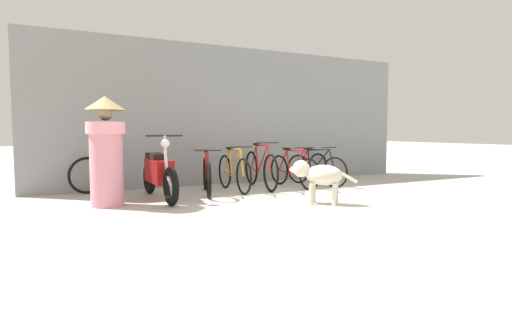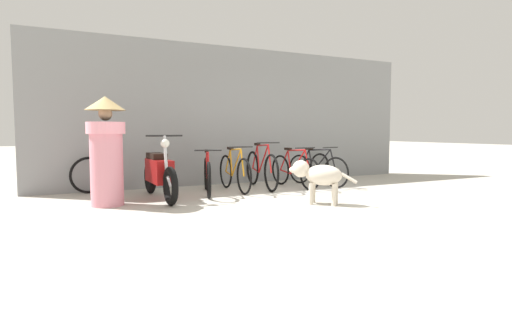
{
  "view_description": "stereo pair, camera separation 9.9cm",
  "coord_description": "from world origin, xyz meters",
  "px_view_note": "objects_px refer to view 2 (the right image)",
  "views": [
    {
      "loc": [
        -3.63,
        -4.85,
        1.13
      ],
      "look_at": [
        -0.62,
        1.12,
        0.65
      ],
      "focal_mm": 28.0,
      "sensor_mm": 36.0,
      "label": 1
    },
    {
      "loc": [
        -3.54,
        -4.89,
        1.13
      ],
      "look_at": [
        -0.62,
        1.12,
        0.65
      ],
      "focal_mm": 28.0,
      "sensor_mm": 36.0,
      "label": 2
    }
  ],
  "objects_px": {
    "bicycle_2": "(261,169)",
    "person_in_robes": "(106,148)",
    "motorcycle": "(159,173)",
    "bicycle_3": "(294,171)",
    "bicycle_1": "(234,172)",
    "bicycle_0": "(207,176)",
    "spare_tire_left": "(319,166)",
    "spare_tire_right": "(89,175)",
    "bicycle_4": "(317,169)",
    "stray_dog": "(318,175)"
  },
  "relations": [
    {
      "from": "bicycle_0",
      "to": "motorcycle",
      "type": "bearing_deg",
      "value": -63.21
    },
    {
      "from": "bicycle_0",
      "to": "bicycle_1",
      "type": "relative_size",
      "value": 1.01
    },
    {
      "from": "stray_dog",
      "to": "person_in_robes",
      "type": "height_order",
      "value": "person_in_robes"
    },
    {
      "from": "bicycle_0",
      "to": "spare_tire_right",
      "type": "distance_m",
      "value": 2.17
    },
    {
      "from": "bicycle_3",
      "to": "spare_tire_right",
      "type": "distance_m",
      "value": 3.89
    },
    {
      "from": "bicycle_1",
      "to": "bicycle_4",
      "type": "xyz_separation_m",
      "value": [
        1.85,
        -0.04,
        -0.02
      ]
    },
    {
      "from": "motorcycle",
      "to": "person_in_robes",
      "type": "bearing_deg",
      "value": -75.92
    },
    {
      "from": "person_in_robes",
      "to": "bicycle_3",
      "type": "bearing_deg",
      "value": -146.43
    },
    {
      "from": "spare_tire_left",
      "to": "spare_tire_right",
      "type": "relative_size",
      "value": 0.91
    },
    {
      "from": "bicycle_1",
      "to": "spare_tire_left",
      "type": "relative_size",
      "value": 2.63
    },
    {
      "from": "bicycle_2",
      "to": "person_in_robes",
      "type": "distance_m",
      "value": 3.06
    },
    {
      "from": "bicycle_3",
      "to": "bicycle_2",
      "type": "bearing_deg",
      "value": -112.57
    },
    {
      "from": "spare_tire_left",
      "to": "spare_tire_right",
      "type": "height_order",
      "value": "spare_tire_right"
    },
    {
      "from": "bicycle_2",
      "to": "motorcycle",
      "type": "distance_m",
      "value": 2.15
    },
    {
      "from": "motorcycle",
      "to": "stray_dog",
      "type": "xyz_separation_m",
      "value": [
        2.12,
        -1.54,
        0.02
      ]
    },
    {
      "from": "bicycle_4",
      "to": "spare_tire_right",
      "type": "relative_size",
      "value": 2.32
    },
    {
      "from": "bicycle_0",
      "to": "motorcycle",
      "type": "xyz_separation_m",
      "value": [
        -0.9,
        -0.17,
        0.1
      ]
    },
    {
      "from": "person_in_robes",
      "to": "spare_tire_left",
      "type": "distance_m",
      "value": 5.12
    },
    {
      "from": "bicycle_0",
      "to": "spare_tire_right",
      "type": "relative_size",
      "value": 2.41
    },
    {
      "from": "bicycle_4",
      "to": "spare_tire_right",
      "type": "bearing_deg",
      "value": -117.05
    },
    {
      "from": "bicycle_1",
      "to": "bicycle_3",
      "type": "bearing_deg",
      "value": 88.07
    },
    {
      "from": "bicycle_4",
      "to": "bicycle_1",
      "type": "bearing_deg",
      "value": -106.19
    },
    {
      "from": "bicycle_1",
      "to": "bicycle_3",
      "type": "xyz_separation_m",
      "value": [
        1.27,
        -0.08,
        -0.02
      ]
    },
    {
      "from": "motorcycle",
      "to": "spare_tire_right",
      "type": "relative_size",
      "value": 2.89
    },
    {
      "from": "motorcycle",
      "to": "bicycle_4",
      "type": "bearing_deg",
      "value": 92.09
    },
    {
      "from": "bicycle_2",
      "to": "bicycle_0",
      "type": "bearing_deg",
      "value": -72.5
    },
    {
      "from": "bicycle_2",
      "to": "person_in_robes",
      "type": "bearing_deg",
      "value": -71.18
    },
    {
      "from": "bicycle_0",
      "to": "bicycle_4",
      "type": "height_order",
      "value": "bicycle_0"
    },
    {
      "from": "stray_dog",
      "to": "bicycle_0",
      "type": "bearing_deg",
      "value": -8.88
    },
    {
      "from": "bicycle_1",
      "to": "bicycle_2",
      "type": "bearing_deg",
      "value": 103.16
    },
    {
      "from": "motorcycle",
      "to": "spare_tire_right",
      "type": "xyz_separation_m",
      "value": [
        -1.03,
        1.16,
        -0.09
      ]
    },
    {
      "from": "motorcycle",
      "to": "stray_dog",
      "type": "relative_size",
      "value": 2.34
    },
    {
      "from": "spare_tire_left",
      "to": "person_in_robes",
      "type": "bearing_deg",
      "value": -163.88
    },
    {
      "from": "bicycle_1",
      "to": "bicycle_4",
      "type": "bearing_deg",
      "value": 90.33
    },
    {
      "from": "bicycle_2",
      "to": "spare_tire_left",
      "type": "distance_m",
      "value": 2.08
    },
    {
      "from": "bicycle_0",
      "to": "bicycle_4",
      "type": "relative_size",
      "value": 1.04
    },
    {
      "from": "bicycle_1",
      "to": "spare_tire_right",
      "type": "bearing_deg",
      "value": -108.07
    },
    {
      "from": "bicycle_4",
      "to": "motorcycle",
      "type": "relative_size",
      "value": 0.8
    },
    {
      "from": "bicycle_0",
      "to": "spare_tire_left",
      "type": "relative_size",
      "value": 2.65
    },
    {
      "from": "bicycle_2",
      "to": "spare_tire_right",
      "type": "bearing_deg",
      "value": -97.11
    },
    {
      "from": "bicycle_1",
      "to": "bicycle_2",
      "type": "xyz_separation_m",
      "value": [
        0.64,
        0.13,
        0.02
      ]
    },
    {
      "from": "person_in_robes",
      "to": "bicycle_1",
      "type": "bearing_deg",
      "value": -140.85
    },
    {
      "from": "bicycle_1",
      "to": "motorcycle",
      "type": "xyz_separation_m",
      "value": [
        -1.47,
        -0.27,
        0.07
      ]
    },
    {
      "from": "bicycle_0",
      "to": "person_in_robes",
      "type": "relative_size",
      "value": 0.98
    },
    {
      "from": "bicycle_1",
      "to": "bicycle_4",
      "type": "height_order",
      "value": "bicycle_1"
    },
    {
      "from": "bicycle_2",
      "to": "spare_tire_right",
      "type": "relative_size",
      "value": 2.66
    },
    {
      "from": "bicycle_0",
      "to": "stray_dog",
      "type": "distance_m",
      "value": 2.1
    },
    {
      "from": "motorcycle",
      "to": "bicycle_3",
      "type": "bearing_deg",
      "value": 92.14
    },
    {
      "from": "motorcycle",
      "to": "spare_tire_left",
      "type": "relative_size",
      "value": 3.17
    },
    {
      "from": "stray_dog",
      "to": "spare_tire_left",
      "type": "bearing_deg",
      "value": -79.68
    }
  ]
}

